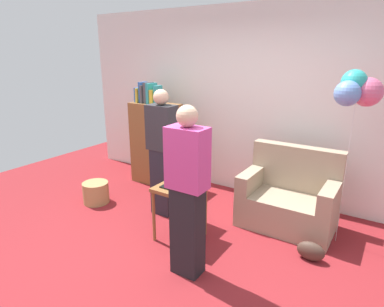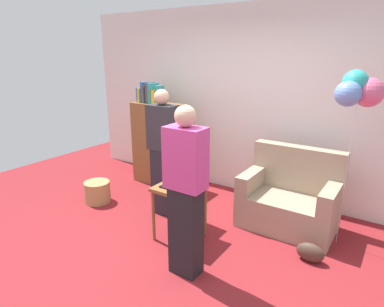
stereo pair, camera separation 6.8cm
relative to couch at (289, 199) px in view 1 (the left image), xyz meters
name	(u,v)px [view 1 (the left image)]	position (x,y,z in m)	size (l,w,h in m)	color
ground_plane	(167,255)	(-0.86, -1.34, -0.34)	(8.00, 8.00, 0.00)	maroon
wall_back	(251,103)	(-0.86, 0.71, 1.01)	(6.00, 0.10, 2.70)	silver
couch	(289,199)	(0.00, 0.00, 0.00)	(1.10, 0.70, 0.96)	gray
bookshelf	(156,142)	(-2.24, 0.21, 0.35)	(0.80, 0.36, 1.62)	brown
side_table	(180,195)	(-0.94, -0.98, 0.20)	(0.48, 0.48, 0.64)	brown
birthday_cake	(180,182)	(-0.94, -0.98, 0.35)	(0.32, 0.32, 0.17)	black
person_blowing_candles	(162,153)	(-1.48, -0.59, 0.49)	(0.36, 0.22, 1.63)	#23232D
person_holding_cake	(187,193)	(-0.53, -1.44, 0.49)	(0.36, 0.22, 1.63)	black
wicker_basket	(96,193)	(-2.48, -0.87, -0.19)	(0.36, 0.36, 0.30)	#A88451
handbag	(311,251)	(0.43, -0.60, -0.24)	(0.28, 0.14, 0.20)	#473328
balloon_bunch	(358,90)	(0.59, -0.06, 1.36)	(0.43, 0.43, 1.89)	silver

